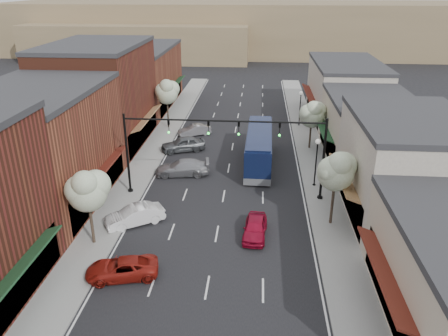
% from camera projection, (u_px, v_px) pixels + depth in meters
% --- Properties ---
extents(ground, '(160.00, 160.00, 0.00)m').
position_uv_depth(ground, '(214.00, 249.00, 29.49)').
color(ground, black).
rests_on(ground, ground).
extents(sidewalk_left, '(2.80, 73.00, 0.15)m').
position_uv_depth(sidewalk_left, '(154.00, 149.00, 47.03)').
color(sidewalk_left, gray).
rests_on(sidewalk_left, ground).
extents(sidewalk_right, '(2.80, 73.00, 0.15)m').
position_uv_depth(sidewalk_right, '(311.00, 153.00, 45.78)').
color(sidewalk_right, gray).
rests_on(sidewalk_right, ground).
extents(curb_left, '(0.25, 73.00, 0.17)m').
position_uv_depth(curb_left, '(167.00, 149.00, 46.93)').
color(curb_left, gray).
rests_on(curb_left, ground).
extents(curb_right, '(0.25, 73.00, 0.17)m').
position_uv_depth(curb_right, '(298.00, 153.00, 45.89)').
color(curb_right, gray).
rests_on(curb_right, ground).
extents(bldg_left_midnear, '(10.14, 14.10, 9.40)m').
position_uv_depth(bldg_left_midnear, '(41.00, 148.00, 34.21)').
color(bldg_left_midnear, brown).
rests_on(bldg_left_midnear, ground).
extents(bldg_left_midfar, '(10.14, 14.10, 10.90)m').
position_uv_depth(bldg_left_midfar, '(101.00, 96.00, 46.74)').
color(bldg_left_midfar, '#612B1B').
rests_on(bldg_left_midfar, ground).
extents(bldg_left_far, '(10.14, 18.10, 8.40)m').
position_uv_depth(bldg_left_far, '(140.00, 77.00, 61.89)').
color(bldg_left_far, brown).
rests_on(bldg_left_far, ground).
extents(bldg_right_midnear, '(9.14, 12.10, 7.90)m').
position_uv_depth(bldg_right_midnear, '(405.00, 168.00, 32.43)').
color(bldg_right_midnear, beige).
rests_on(bldg_right_midnear, ground).
extents(bldg_right_midfar, '(9.14, 12.10, 6.40)m').
position_uv_depth(bldg_right_midfar, '(368.00, 128.00, 43.72)').
color(bldg_right_midfar, '#B3A38E').
rests_on(bldg_right_midfar, ground).
extents(bldg_right_far, '(9.14, 16.10, 7.40)m').
position_uv_depth(bldg_right_far, '(344.00, 91.00, 56.35)').
color(bldg_right_far, beige).
rests_on(bldg_right_far, ground).
extents(hill_far, '(120.00, 30.00, 12.00)m').
position_uv_depth(hill_far, '(250.00, 28.00, 109.58)').
color(hill_far, '#7A6647').
rests_on(hill_far, ground).
extents(hill_near, '(50.00, 20.00, 8.00)m').
position_uv_depth(hill_near, '(141.00, 41.00, 101.23)').
color(hill_near, '#7A6647').
rests_on(hill_near, ground).
extents(signal_mast_right, '(8.22, 0.46, 7.00)m').
position_uv_depth(signal_mast_right, '(294.00, 147.00, 34.58)').
color(signal_mast_right, black).
rests_on(signal_mast_right, ground).
extents(signal_mast_left, '(8.22, 0.46, 7.00)m').
position_uv_depth(signal_mast_left, '(155.00, 143.00, 35.41)').
color(signal_mast_left, black).
rests_on(signal_mast_left, ground).
extents(tree_right_near, '(2.85, 2.65, 5.95)m').
position_uv_depth(tree_right_near, '(337.00, 170.00, 30.73)').
color(tree_right_near, '#47382B').
rests_on(tree_right_near, ground).
extents(tree_right_far, '(2.85, 2.65, 5.43)m').
position_uv_depth(tree_right_far, '(312.00, 113.00, 45.57)').
color(tree_right_far, '#47382B').
rests_on(tree_right_far, ground).
extents(tree_left_near, '(2.85, 2.65, 5.69)m').
position_uv_depth(tree_left_near, '(87.00, 189.00, 28.39)').
color(tree_left_near, '#47382B').
rests_on(tree_left_near, ground).
extents(tree_left_far, '(2.85, 2.65, 6.13)m').
position_uv_depth(tree_left_far, '(167.00, 91.00, 52.06)').
color(tree_left_far, '#47382B').
rests_on(tree_left_far, ground).
extents(lamp_post_near, '(0.44, 0.44, 4.44)m').
position_uv_depth(lamp_post_near, '(317.00, 155.00, 37.35)').
color(lamp_post_near, black).
rests_on(lamp_post_near, ground).
extents(lamp_post_far, '(0.44, 0.44, 4.44)m').
position_uv_depth(lamp_post_far, '(300.00, 103.00, 53.38)').
color(lamp_post_far, black).
rests_on(lamp_post_far, ground).
extents(coach_bus, '(2.61, 11.06, 3.37)m').
position_uv_depth(coach_bus, '(259.00, 147.00, 42.65)').
color(coach_bus, '#0D1636').
rests_on(coach_bus, ground).
extents(red_hatchback, '(1.87, 4.04, 1.34)m').
position_uv_depth(red_hatchback, '(255.00, 228.00, 30.79)').
color(red_hatchback, maroon).
rests_on(red_hatchback, ground).
extents(parked_car_a, '(4.73, 2.97, 1.22)m').
position_uv_depth(parked_car_a, '(122.00, 268.00, 26.54)').
color(parked_car_a, maroon).
rests_on(parked_car_a, ground).
extents(parked_car_b, '(4.49, 3.62, 1.44)m').
position_uv_depth(parked_car_b, '(135.00, 216.00, 32.30)').
color(parked_car_b, white).
rests_on(parked_car_b, ground).
extents(parked_car_c, '(5.24, 2.66, 1.46)m').
position_uv_depth(parked_car_c, '(182.00, 168.00, 40.58)').
color(parked_car_c, '#96979B').
rests_on(parked_car_c, ground).
extents(parked_car_d, '(5.01, 3.42, 1.59)m').
position_uv_depth(parked_car_d, '(183.00, 144.00, 46.25)').
color(parked_car_d, '#515558').
rests_on(parked_car_d, ground).
extents(parked_car_e, '(4.02, 2.96, 1.26)m').
position_uv_depth(parked_car_e, '(194.00, 130.00, 51.09)').
color(parked_car_e, '#98979C').
rests_on(parked_car_e, ground).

